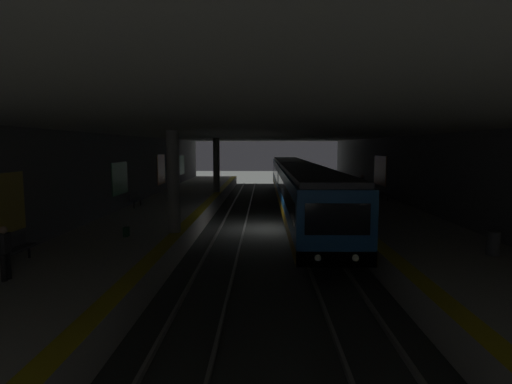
{
  "coord_description": "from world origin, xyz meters",
  "views": [
    {
      "loc": [
        -24.54,
        0.32,
        4.87
      ],
      "look_at": [
        9.22,
        0.96,
        1.22
      ],
      "focal_mm": 29.35,
      "sensor_mm": 36.0,
      "label": 1
    }
  ],
  "objects_px": {
    "backpack_on_floor": "(126,232)",
    "pillar_near": "(173,182)",
    "bench_right_mid": "(136,199)",
    "trash_bin": "(493,243)",
    "pillar_far": "(216,165)",
    "person_walking_mid": "(5,251)",
    "bench_right_near": "(14,248)",
    "person_waiting_near": "(362,184)",
    "bench_left_mid": "(386,193)",
    "metro_train": "(296,183)"
  },
  "relations": [
    {
      "from": "backpack_on_floor",
      "to": "pillar_near",
      "type": "bearing_deg",
      "value": -63.71
    },
    {
      "from": "bench_right_mid",
      "to": "trash_bin",
      "type": "distance_m",
      "value": 20.14
    },
    {
      "from": "pillar_far",
      "to": "person_walking_mid",
      "type": "bearing_deg",
      "value": 171.88
    },
    {
      "from": "bench_right_near",
      "to": "person_waiting_near",
      "type": "relative_size",
      "value": 1.05
    },
    {
      "from": "bench_right_near",
      "to": "pillar_near",
      "type": "bearing_deg",
      "value": -39.18
    },
    {
      "from": "bench_right_mid",
      "to": "person_walking_mid",
      "type": "height_order",
      "value": "person_walking_mid"
    },
    {
      "from": "pillar_near",
      "to": "bench_left_mid",
      "type": "relative_size",
      "value": 2.68
    },
    {
      "from": "pillar_far",
      "to": "backpack_on_floor",
      "type": "distance_m",
      "value": 18.08
    },
    {
      "from": "metro_train",
      "to": "bench_right_mid",
      "type": "xyz_separation_m",
      "value": [
        -6.23,
        10.73,
        -0.45
      ]
    },
    {
      "from": "person_walking_mid",
      "to": "backpack_on_floor",
      "type": "height_order",
      "value": "person_walking_mid"
    },
    {
      "from": "pillar_near",
      "to": "trash_bin",
      "type": "distance_m",
      "value": 12.86
    },
    {
      "from": "pillar_far",
      "to": "person_walking_mid",
      "type": "height_order",
      "value": "pillar_far"
    },
    {
      "from": "person_walking_mid",
      "to": "bench_left_mid",
      "type": "bearing_deg",
      "value": -41.13
    },
    {
      "from": "bench_right_near",
      "to": "person_waiting_near",
      "type": "bearing_deg",
      "value": -39.1
    },
    {
      "from": "bench_right_near",
      "to": "bench_right_mid",
      "type": "bearing_deg",
      "value": 0.0
    },
    {
      "from": "trash_bin",
      "to": "pillar_far",
      "type": "bearing_deg",
      "value": 30.37
    },
    {
      "from": "pillar_far",
      "to": "bench_left_mid",
      "type": "relative_size",
      "value": 2.68
    },
    {
      "from": "pillar_near",
      "to": "pillar_far",
      "type": "relative_size",
      "value": 1.0
    },
    {
      "from": "bench_left_mid",
      "to": "person_walking_mid",
      "type": "distance_m",
      "value": 24.76
    },
    {
      "from": "pillar_far",
      "to": "person_walking_mid",
      "type": "relative_size",
      "value": 2.88
    },
    {
      "from": "pillar_far",
      "to": "bench_right_mid",
      "type": "distance_m",
      "value": 10.05
    },
    {
      "from": "bench_right_mid",
      "to": "trash_bin",
      "type": "bearing_deg",
      "value": -125.79
    },
    {
      "from": "bench_right_mid",
      "to": "person_waiting_near",
      "type": "xyz_separation_m",
      "value": [
        6.52,
        -15.95,
        0.35
      ]
    },
    {
      "from": "person_waiting_near",
      "to": "trash_bin",
      "type": "bearing_deg",
      "value": -178.81
    },
    {
      "from": "pillar_near",
      "to": "person_walking_mid",
      "type": "height_order",
      "value": "pillar_near"
    },
    {
      "from": "metro_train",
      "to": "person_walking_mid",
      "type": "height_order",
      "value": "metro_train"
    },
    {
      "from": "bench_right_near",
      "to": "trash_bin",
      "type": "relative_size",
      "value": 2.0
    },
    {
      "from": "person_walking_mid",
      "to": "pillar_far",
      "type": "bearing_deg",
      "value": -8.12
    },
    {
      "from": "bench_left_mid",
      "to": "bench_right_near",
      "type": "bearing_deg",
      "value": 134.72
    },
    {
      "from": "bench_right_near",
      "to": "bench_right_mid",
      "type": "height_order",
      "value": "same"
    },
    {
      "from": "bench_right_near",
      "to": "bench_left_mid",
      "type": "bearing_deg",
      "value": -45.28
    },
    {
      "from": "bench_left_mid",
      "to": "person_waiting_near",
      "type": "height_order",
      "value": "person_waiting_near"
    },
    {
      "from": "pillar_near",
      "to": "person_walking_mid",
      "type": "xyz_separation_m",
      "value": [
        -6.88,
        3.4,
        -1.42
      ]
    },
    {
      "from": "metro_train",
      "to": "person_waiting_near",
      "type": "relative_size",
      "value": 22.79
    },
    {
      "from": "bench_left_mid",
      "to": "bench_right_mid",
      "type": "height_order",
      "value": "same"
    },
    {
      "from": "metro_train",
      "to": "bench_left_mid",
      "type": "bearing_deg",
      "value": -111.04
    },
    {
      "from": "pillar_far",
      "to": "metro_train",
      "type": "xyz_separation_m",
      "value": [
        -2.73,
        -6.55,
        -1.3
      ]
    },
    {
      "from": "pillar_near",
      "to": "pillar_far",
      "type": "xyz_separation_m",
      "value": [
        16.94,
        0.0,
        0.0
      ]
    },
    {
      "from": "person_waiting_near",
      "to": "backpack_on_floor",
      "type": "distance_m",
      "value": 20.6
    },
    {
      "from": "metro_train",
      "to": "person_walking_mid",
      "type": "xyz_separation_m",
      "value": [
        -21.08,
        9.95,
        -0.12
      ]
    },
    {
      "from": "person_waiting_near",
      "to": "trash_bin",
      "type": "distance_m",
      "value": 18.31
    },
    {
      "from": "metro_train",
      "to": "person_waiting_near",
      "type": "height_order",
      "value": "metro_train"
    },
    {
      "from": "bench_left_mid",
      "to": "trash_bin",
      "type": "xyz_separation_m",
      "value": [
        -15.57,
        0.73,
        -0.1
      ]
    },
    {
      "from": "bench_left_mid",
      "to": "person_waiting_near",
      "type": "bearing_deg",
      "value": 22.24
    },
    {
      "from": "bench_right_mid",
      "to": "person_waiting_near",
      "type": "relative_size",
      "value": 1.05
    },
    {
      "from": "bench_right_mid",
      "to": "trash_bin",
      "type": "relative_size",
      "value": 2.0
    },
    {
      "from": "person_waiting_near",
      "to": "trash_bin",
      "type": "xyz_separation_m",
      "value": [
        -18.3,
        -0.38,
        -0.45
      ]
    },
    {
      "from": "bench_left_mid",
      "to": "bench_right_near",
      "type": "distance_m",
      "value": 24.02
    },
    {
      "from": "bench_right_near",
      "to": "person_walking_mid",
      "type": "height_order",
      "value": "person_walking_mid"
    },
    {
      "from": "metro_train",
      "to": "backpack_on_floor",
      "type": "distance_m",
      "value": 17.34
    }
  ]
}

